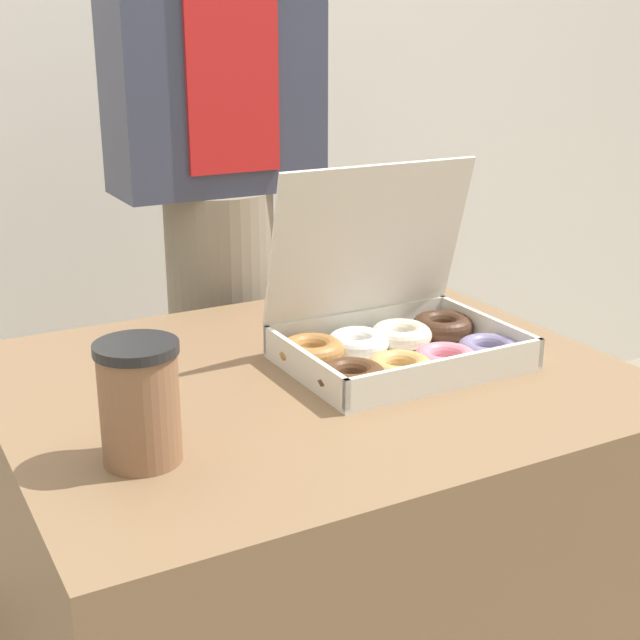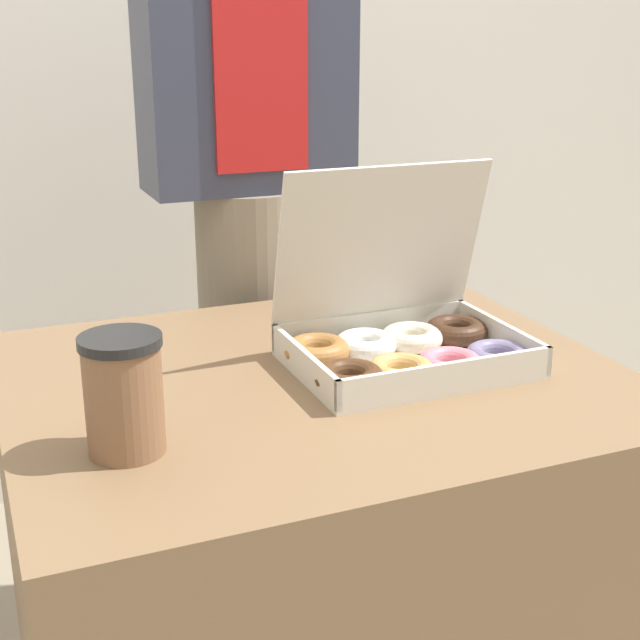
# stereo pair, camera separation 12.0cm
# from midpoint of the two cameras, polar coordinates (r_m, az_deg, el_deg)

# --- Properties ---
(table) EXTENTS (0.86, 0.72, 0.75)m
(table) POSITION_cam_midpoint_polar(r_m,az_deg,el_deg) (1.45, 2.17, -17.29)
(table) COLOR brown
(table) RESTS_ON ground_plane
(donut_box) EXTENTS (0.36, 0.25, 0.29)m
(donut_box) POSITION_cam_midpoint_polar(r_m,az_deg,el_deg) (1.31, 7.85, -1.21)
(donut_box) COLOR silver
(donut_box) RESTS_ON table
(coffee_cup) EXTENTS (0.10, 0.10, 0.14)m
(coffee_cup) POSITION_cam_midpoint_polar(r_m,az_deg,el_deg) (1.03, -9.22, -4.79)
(coffee_cup) COLOR #8C6042
(coffee_cup) RESTS_ON table
(person_customer) EXTENTS (0.38, 0.21, 1.70)m
(person_customer) POSITION_cam_midpoint_polar(r_m,az_deg,el_deg) (1.72, -2.60, 8.58)
(person_customer) COLOR gray
(person_customer) RESTS_ON ground_plane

